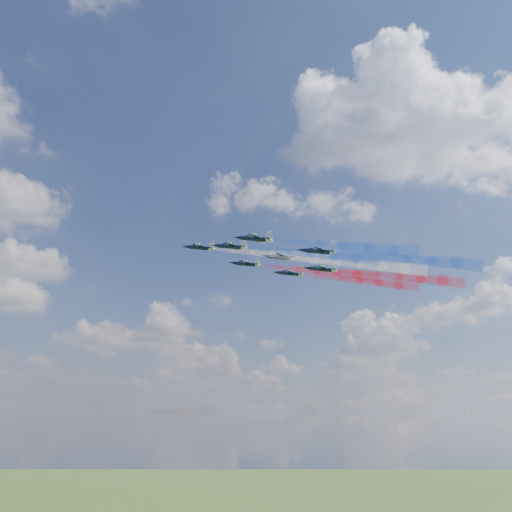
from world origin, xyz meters
TOP-DOWN VIEW (x-y plane):
  - jet_lead at (-1.27, 35.48)m, footprint 14.97×15.31m
  - trail_lead at (14.86, 17.33)m, footprint 28.66×31.80m
  - jet_inner_left at (0.27, 18.88)m, footprint 14.97×15.31m
  - trail_inner_left at (16.39, 0.72)m, footprint 28.66×31.80m
  - jet_inner_right at (16.99, 35.72)m, footprint 14.97×15.31m
  - trail_inner_right at (33.11, 17.57)m, footprint 28.66×31.80m
  - jet_outer_left at (-1.24, 3.95)m, footprint 14.97×15.31m
  - trail_outer_left at (14.89, -14.21)m, footprint 28.66×31.80m
  - jet_center_third at (16.58, 15.64)m, footprint 14.97×15.31m
  - trail_center_third at (32.71, -2.52)m, footprint 28.66×31.80m
  - jet_outer_right at (33.31, 32.73)m, footprint 14.97×15.31m
  - trail_outer_right at (49.43, 14.57)m, footprint 28.66×31.80m
  - jet_rear_left at (16.90, -1.81)m, footprint 14.97×15.31m
  - trail_rear_left at (33.02, -19.96)m, footprint 28.66×31.80m
  - jet_rear_right at (32.47, 14.63)m, footprint 14.97×15.31m
  - trail_rear_right at (48.60, -3.52)m, footprint 28.66×31.80m

SIDE VIEW (x-z plane):
  - trail_rear_left at x=33.02m, z-range 135.73..145.82m
  - trail_rear_right at x=48.60m, z-range 136.15..146.24m
  - trail_outer_left at x=14.89m, z-range 137.71..147.80m
  - trail_center_third at x=32.71m, z-range 137.93..148.02m
  - trail_outer_right at x=49.43m, z-range 138.52..148.61m
  - trail_inner_left at x=16.39m, z-range 139.40..149.48m
  - jet_rear_left at x=16.90m, z-range 141.93..147.28m
  - jet_rear_right at x=32.47m, z-range 142.35..147.70m
  - trail_inner_right at x=33.11m, z-range 140.17..150.26m
  - jet_outer_left at x=-1.24m, z-range 143.91..149.26m
  - jet_center_third at x=16.58m, z-range 144.13..149.48m
  - jet_outer_right at x=33.31m, z-range 144.72..150.07m
  - trail_lead at x=14.86m, z-range 142.88..152.97m
  - jet_inner_left at x=0.27m, z-range 145.60..150.95m
  - jet_inner_right at x=16.99m, z-range 146.37..151.73m
  - jet_lead at x=-1.27m, z-range 149.08..154.43m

